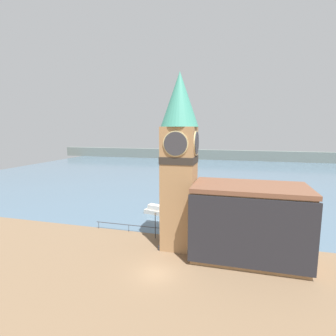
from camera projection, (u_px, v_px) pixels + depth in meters
ground_plane at (156, 274)px, 28.21m from camera, size 160.00×160.00×0.00m
water at (215, 172)px, 95.46m from camera, size 160.00×120.00×0.00m
far_shoreline at (222, 155)px, 133.30m from camera, size 180.00×3.00×5.00m
pier_railing at (129, 226)px, 39.72m from camera, size 10.81×0.08×1.09m
clock_tower at (179, 157)px, 33.17m from camera, size 4.72×4.72×22.42m
pier_building at (249, 222)px, 31.19m from camera, size 13.28×7.65×8.96m
boat_near at (160, 211)px, 47.76m from camera, size 6.90×3.11×1.69m
mooring_bollard_near at (160, 238)px, 36.73m from camera, size 0.31×0.31×0.68m
mooring_bollard_far at (159, 247)px, 33.69m from camera, size 0.35×0.35×0.68m
lamp_post at (155, 220)px, 37.02m from camera, size 0.32×0.32×3.82m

